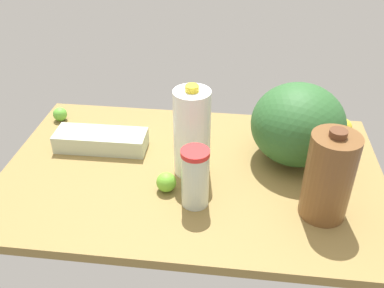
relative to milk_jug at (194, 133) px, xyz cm
name	(u,v)px	position (x,y,z in cm)	size (l,w,h in cm)	color
countertop	(192,174)	(-0.45, -0.05, -15.57)	(120.00, 76.00, 3.00)	olive
milk_jug	(194,133)	(0.00, 0.00, 0.00)	(11.16, 11.16, 29.71)	white
chocolate_milk_jug	(329,176)	(37.78, -15.12, -1.36)	(12.81, 12.81, 27.00)	brown
egg_carton	(101,140)	(-32.62, 8.86, -11.02)	(30.79, 10.70, 6.10)	beige
watermelon	(298,124)	(31.82, 10.73, -1.14)	(29.51, 29.51, 25.87)	#2D612D
tumbler_cup	(195,178)	(2.27, -15.29, -4.97)	(7.96, 7.96, 18.13)	silver
lime_by_jug	(60,114)	(-53.63, 25.18, -11.48)	(5.18, 5.18, 5.18)	#62B43A
lemon_far_back	(197,137)	(-0.53, 14.27, -10.65)	(6.85, 6.85, 6.85)	yellow
lime_loose	(166,182)	(-6.83, -10.70, -11.09)	(5.96, 5.96, 5.96)	#6DB931
lemon_near_front	(342,128)	(49.59, 26.17, -10.49)	(7.16, 7.16, 7.16)	yellow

